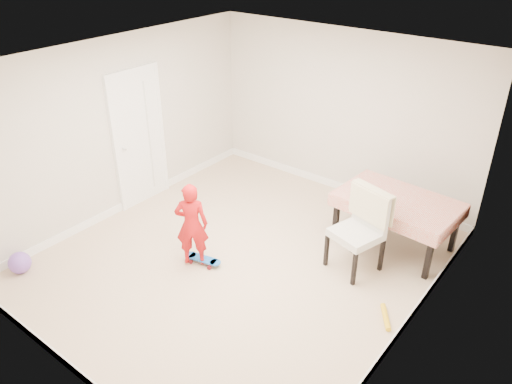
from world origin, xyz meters
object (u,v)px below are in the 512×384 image
Objects in this scene: skateboard at (203,261)px; child at (192,227)px; balloon at (20,263)px; dining_table at (395,222)px; dining_chair at (356,232)px.

child is at bearing -150.06° from skateboard.
child is at bearing 42.44° from balloon.
skateboard is 0.45× the size of child.
child is at bearing -128.60° from dining_table.
dining_chair is 3.89× the size of balloon.
skateboard is (-1.58, -1.12, -0.51)m from dining_chair.
dining_chair is at bearing -98.16° from dining_table.
dining_table is 2.63m from skateboard.
balloon is at bearing -149.62° from skateboard.
dining_chair is 2.11× the size of skateboard.
child is 4.06× the size of balloon.
dining_chair is 0.96× the size of child.
dining_table is at bearing 35.64° from skateboard.
dining_table is 1.36× the size of child.
balloon is at bearing -124.88° from dining_chair.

